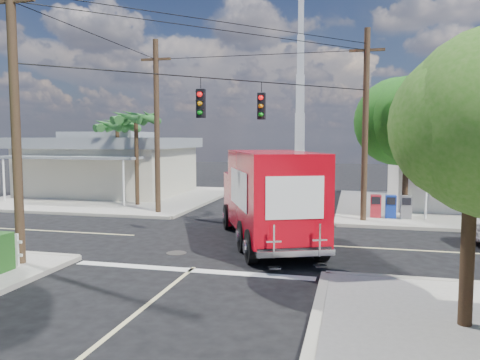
% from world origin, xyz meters
% --- Properties ---
extents(ground, '(120.00, 120.00, 0.00)m').
position_xyz_m(ground, '(0.00, 0.00, 0.00)').
color(ground, black).
rests_on(ground, ground).
extents(sidewalk_ne, '(14.12, 14.12, 0.14)m').
position_xyz_m(sidewalk_ne, '(10.88, 10.88, 0.07)').
color(sidewalk_ne, '#9D988E').
rests_on(sidewalk_ne, ground).
extents(sidewalk_nw, '(14.12, 14.12, 0.14)m').
position_xyz_m(sidewalk_nw, '(-10.88, 10.88, 0.07)').
color(sidewalk_nw, '#9D988E').
rests_on(sidewalk_nw, ground).
extents(road_markings, '(32.00, 32.00, 0.01)m').
position_xyz_m(road_markings, '(0.00, -1.47, 0.01)').
color(road_markings, beige).
rests_on(road_markings, ground).
extents(building_nw, '(10.80, 10.20, 4.30)m').
position_xyz_m(building_nw, '(-12.00, 12.46, 2.22)').
color(building_nw, beige).
rests_on(building_nw, sidewalk_nw).
extents(radio_tower, '(0.80, 0.80, 17.00)m').
position_xyz_m(radio_tower, '(0.50, 20.00, 5.64)').
color(radio_tower, silver).
rests_on(radio_tower, ground).
extents(tree_ne_front, '(4.21, 4.14, 6.66)m').
position_xyz_m(tree_ne_front, '(7.21, 6.76, 4.77)').
color(tree_ne_front, '#422D1C').
rests_on(tree_ne_front, sidewalk_ne).
extents(tree_ne_back, '(3.77, 3.66, 5.82)m').
position_xyz_m(tree_ne_back, '(9.81, 8.96, 4.19)').
color(tree_ne_back, '#422D1C').
rests_on(tree_ne_back, sidewalk_ne).
extents(tree_se, '(3.67, 3.54, 5.62)m').
position_xyz_m(tree_se, '(7.01, -7.24, 4.04)').
color(tree_se, '#422D1C').
rests_on(tree_se, sidewalk_se).
extents(palm_nw_front, '(3.01, 3.08, 5.59)m').
position_xyz_m(palm_nw_front, '(-7.50, 7.50, 5.04)').
color(palm_nw_front, '#422D1C').
rests_on(palm_nw_front, sidewalk_nw).
extents(palm_nw_back, '(3.01, 3.08, 5.19)m').
position_xyz_m(palm_nw_back, '(-9.50, 9.00, 4.67)').
color(palm_nw_back, '#422D1C').
rests_on(palm_nw_back, sidewalk_nw).
extents(utility_poles, '(12.00, 10.68, 9.00)m').
position_xyz_m(utility_poles, '(-1.58, 1.60, 4.67)').
color(utility_poles, '#473321').
rests_on(utility_poles, ground).
extents(vending_boxes, '(1.90, 0.50, 1.10)m').
position_xyz_m(vending_boxes, '(6.50, 6.20, 0.69)').
color(vending_boxes, '#B5202B').
rests_on(vending_boxes, sidewalk_ne).
extents(delivery_truck, '(5.28, 8.35, 3.49)m').
position_xyz_m(delivery_truck, '(1.62, -0.12, 1.78)').
color(delivery_truck, black).
rests_on(delivery_truck, ground).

